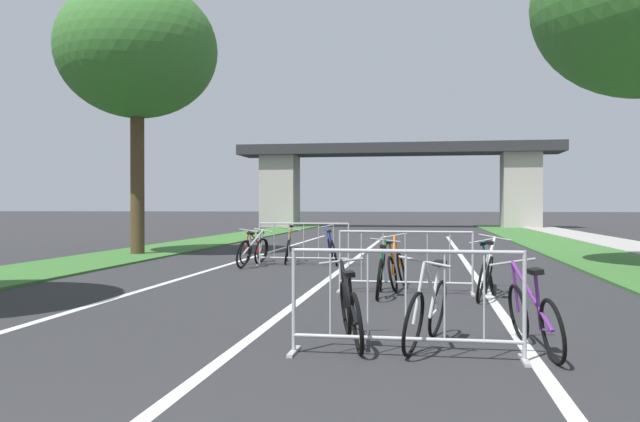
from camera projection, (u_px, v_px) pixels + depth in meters
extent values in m
cube|color=#386B2D|center=(187.00, 245.00, 23.40)|extent=(2.64, 50.83, 0.05)
cube|color=#386B2D|center=(571.00, 249.00, 21.25)|extent=(2.64, 50.83, 0.05)
cube|color=silver|center=(349.00, 263.00, 16.32)|extent=(0.14, 29.40, 0.01)
cube|color=silver|center=(468.00, 265.00, 15.84)|extent=(0.14, 29.40, 0.01)
cube|color=silver|center=(237.00, 262.00, 16.79)|extent=(0.14, 29.40, 0.01)
cube|color=#2D2D30|center=(397.00, 149.00, 43.21)|extent=(21.35, 3.36, 0.67)
cube|color=#ADA89E|center=(280.00, 191.00, 44.54)|extent=(2.38, 2.40, 4.90)
cube|color=#ADA89E|center=(521.00, 190.00, 41.94)|extent=(2.38, 2.40, 4.90)
cylinder|color=#4C3823|center=(137.00, 183.00, 19.04)|extent=(0.40, 0.40, 4.30)
ellipsoid|color=#38702D|center=(137.00, 50.00, 19.01)|extent=(4.71, 4.71, 4.00)
cylinder|color=#ADADB2|center=(294.00, 301.00, 6.42)|extent=(0.04, 0.04, 1.05)
cube|color=#ADADB2|center=(294.00, 352.00, 6.43)|extent=(0.06, 0.44, 0.03)
cylinder|color=#ADADB2|center=(525.00, 306.00, 6.06)|extent=(0.04, 0.04, 1.05)
cube|color=#ADADB2|center=(524.00, 360.00, 6.06)|extent=(0.06, 0.44, 0.03)
cylinder|color=#ADADB2|center=(406.00, 251.00, 6.24)|extent=(2.22, 0.04, 0.04)
cylinder|color=#ADADB2|center=(406.00, 339.00, 6.24)|extent=(2.22, 0.04, 0.04)
cylinder|color=#ADADB2|center=(330.00, 292.00, 6.36)|extent=(0.02, 0.02, 0.87)
cylinder|color=#ADADB2|center=(368.00, 293.00, 6.30)|extent=(0.02, 0.02, 0.87)
cylinder|color=#ADADB2|center=(406.00, 294.00, 6.24)|extent=(0.02, 0.02, 0.87)
cylinder|color=#ADADB2|center=(445.00, 295.00, 6.18)|extent=(0.02, 0.02, 0.87)
cylinder|color=#ADADB2|center=(484.00, 296.00, 6.12)|extent=(0.02, 0.02, 0.87)
cylinder|color=#ADADB2|center=(340.00, 261.00, 11.04)|extent=(0.04, 0.04, 1.05)
cube|color=#ADADB2|center=(340.00, 290.00, 11.04)|extent=(0.07, 0.44, 0.03)
cylinder|color=#ADADB2|center=(473.00, 263.00, 10.63)|extent=(0.04, 0.04, 1.05)
cube|color=#ADADB2|center=(473.00, 294.00, 10.63)|extent=(0.07, 0.44, 0.03)
cylinder|color=#ADADB2|center=(405.00, 232.00, 10.83)|extent=(2.22, 0.09, 0.04)
cylinder|color=#ADADB2|center=(405.00, 282.00, 10.84)|extent=(2.22, 0.09, 0.04)
cylinder|color=#ADADB2|center=(361.00, 256.00, 10.97)|extent=(0.02, 0.02, 0.87)
cylinder|color=#ADADB2|center=(383.00, 256.00, 10.90)|extent=(0.02, 0.02, 0.87)
cylinder|color=#ADADB2|center=(405.00, 256.00, 10.83)|extent=(0.02, 0.02, 0.87)
cylinder|color=#ADADB2|center=(427.00, 257.00, 10.77)|extent=(0.02, 0.02, 0.87)
cylinder|color=#ADADB2|center=(450.00, 257.00, 10.70)|extent=(0.02, 0.02, 0.87)
cylinder|color=#ADADB2|center=(260.00, 244.00, 15.99)|extent=(0.04, 0.04, 1.05)
cube|color=#ADADB2|center=(260.00, 264.00, 15.99)|extent=(0.07, 0.44, 0.03)
cylinder|color=#ADADB2|center=(349.00, 244.00, 15.67)|extent=(0.04, 0.04, 1.05)
cube|color=#ADADB2|center=(349.00, 265.00, 15.67)|extent=(0.07, 0.44, 0.03)
cylinder|color=#ADADB2|center=(304.00, 223.00, 15.82)|extent=(2.22, 0.08, 0.04)
cylinder|color=#ADADB2|center=(304.00, 258.00, 15.83)|extent=(2.22, 0.08, 0.04)
cylinder|color=#ADADB2|center=(274.00, 240.00, 15.93)|extent=(0.02, 0.02, 0.87)
cylinder|color=#ADADB2|center=(289.00, 240.00, 15.88)|extent=(0.02, 0.02, 0.87)
cylinder|color=#ADADB2|center=(304.00, 240.00, 15.83)|extent=(0.02, 0.02, 0.87)
cylinder|color=#ADADB2|center=(319.00, 240.00, 15.77)|extent=(0.02, 0.02, 0.87)
cylinder|color=#ADADB2|center=(334.00, 241.00, 15.72)|extent=(0.02, 0.02, 0.87)
torus|color=black|center=(481.00, 282.00, 9.75)|extent=(0.26, 0.65, 0.64)
torus|color=black|center=(489.00, 275.00, 10.74)|extent=(0.26, 0.65, 0.64)
cylinder|color=silver|center=(488.00, 259.00, 10.20)|extent=(0.34, 1.01, 0.66)
cylinder|color=silver|center=(487.00, 263.00, 10.01)|extent=(0.14, 0.14, 0.63)
cylinder|color=silver|center=(482.00, 282.00, 9.91)|extent=(0.09, 0.34, 0.07)
cylinder|color=silver|center=(492.00, 256.00, 10.70)|extent=(0.14, 0.11, 0.63)
cube|color=black|center=(490.00, 243.00, 9.96)|extent=(0.15, 0.26, 0.07)
cylinder|color=#99999E|center=(495.00, 237.00, 10.66)|extent=(0.52, 0.13, 0.12)
torus|color=black|center=(489.00, 275.00, 10.66)|extent=(0.22, 0.65, 0.64)
torus|color=black|center=(489.00, 269.00, 11.59)|extent=(0.22, 0.65, 0.64)
cylinder|color=#197A7F|center=(486.00, 257.00, 11.12)|extent=(0.06, 0.94, 0.56)
cylinder|color=#197A7F|center=(486.00, 260.00, 10.94)|extent=(0.17, 0.10, 0.56)
cylinder|color=#197A7F|center=(489.00, 275.00, 10.81)|extent=(0.07, 0.31, 0.07)
cylinder|color=#197A7F|center=(486.00, 255.00, 11.58)|extent=(0.15, 0.08, 0.53)
cube|color=black|center=(483.00, 244.00, 10.92)|extent=(0.13, 0.25, 0.07)
cylinder|color=#99999E|center=(483.00, 241.00, 11.57)|extent=(0.48, 0.07, 0.12)
torus|color=black|center=(263.00, 250.00, 16.93)|extent=(0.23, 0.62, 0.61)
torus|color=black|center=(246.00, 252.00, 16.03)|extent=(0.23, 0.62, 0.61)
cylinder|color=red|center=(256.00, 240.00, 16.49)|extent=(0.17, 0.94, 0.58)
cylinder|color=red|center=(259.00, 243.00, 16.66)|extent=(0.12, 0.11, 0.51)
cylinder|color=red|center=(260.00, 251.00, 16.79)|extent=(0.10, 0.31, 0.07)
cylinder|color=red|center=(247.00, 241.00, 16.04)|extent=(0.11, 0.08, 0.55)
cube|color=black|center=(260.00, 233.00, 16.68)|extent=(0.15, 0.26, 0.06)
cylinder|color=#99999E|center=(249.00, 230.00, 16.05)|extent=(0.51, 0.13, 0.09)
torus|color=black|center=(393.00, 274.00, 10.89)|extent=(0.21, 0.63, 0.62)
torus|color=black|center=(401.00, 268.00, 11.94)|extent=(0.21, 0.63, 0.62)
cylinder|color=orange|center=(394.00, 254.00, 11.40)|extent=(0.06, 1.06, 0.64)
cylinder|color=orange|center=(393.00, 259.00, 11.20)|extent=(0.16, 0.11, 0.57)
cylinder|color=orange|center=(394.00, 274.00, 11.06)|extent=(0.07, 0.35, 0.07)
cylinder|color=orange|center=(398.00, 252.00, 11.93)|extent=(0.16, 0.08, 0.61)
cube|color=black|center=(389.00, 242.00, 11.17)|extent=(0.13, 0.25, 0.07)
cylinder|color=#99999E|center=(394.00, 236.00, 11.91)|extent=(0.51, 0.07, 0.12)
torus|color=black|center=(379.00, 279.00, 10.00)|extent=(0.14, 0.66, 0.66)
torus|color=black|center=(382.00, 272.00, 11.08)|extent=(0.14, 0.66, 0.66)
cylinder|color=#1E7238|center=(382.00, 259.00, 10.51)|extent=(0.07, 1.06, 0.59)
cylinder|color=#1E7238|center=(381.00, 263.00, 10.30)|extent=(0.11, 0.13, 0.55)
cylinder|color=#1E7238|center=(379.00, 280.00, 10.17)|extent=(0.04, 0.35, 0.08)
cylinder|color=#1E7238|center=(384.00, 256.00, 11.05)|extent=(0.11, 0.09, 0.56)
cube|color=black|center=(383.00, 246.00, 10.26)|extent=(0.11, 0.24, 0.06)
cylinder|color=#99999E|center=(385.00, 240.00, 11.02)|extent=(0.52, 0.04, 0.08)
torus|color=black|center=(243.00, 254.00, 15.01)|extent=(0.26, 0.69, 0.67)
torus|color=black|center=(261.00, 251.00, 15.97)|extent=(0.26, 0.69, 0.67)
cylinder|color=#B7B7BC|center=(253.00, 242.00, 15.45)|extent=(0.29, 0.96, 0.56)
cylinder|color=#B7B7BC|center=(250.00, 244.00, 15.27)|extent=(0.13, 0.13, 0.54)
cylinder|color=#B7B7BC|center=(246.00, 255.00, 15.17)|extent=(0.07, 0.33, 0.08)
cylinder|color=#B7B7BC|center=(262.00, 241.00, 15.93)|extent=(0.12, 0.11, 0.53)
cube|color=black|center=(251.00, 233.00, 15.22)|extent=(0.14, 0.25, 0.07)
cylinder|color=#99999E|center=(263.00, 230.00, 15.89)|extent=(0.48, 0.11, 0.11)
torus|color=black|center=(553.00, 332.00, 5.94)|extent=(0.22, 0.63, 0.62)
torus|color=black|center=(518.00, 312.00, 7.02)|extent=(0.22, 0.63, 0.62)
cylinder|color=#662884|center=(531.00, 294.00, 6.45)|extent=(0.27, 1.03, 0.59)
cylinder|color=#662884|center=(538.00, 301.00, 6.24)|extent=(0.12, 0.14, 0.58)
cylinder|color=#662884|center=(547.00, 330.00, 6.11)|extent=(0.07, 0.35, 0.07)
cylinder|color=#662884|center=(515.00, 287.00, 6.99)|extent=(0.12, 0.11, 0.56)
cube|color=black|center=(535.00, 271.00, 6.20)|extent=(0.14, 0.25, 0.06)
cylinder|color=#99999E|center=(512.00, 262.00, 6.96)|extent=(0.50, 0.10, 0.10)
torus|color=black|center=(334.00, 253.00, 15.61)|extent=(0.31, 0.66, 0.64)
torus|color=black|center=(331.00, 250.00, 16.68)|extent=(0.31, 0.66, 0.64)
cylinder|color=#1E389E|center=(330.00, 239.00, 16.12)|extent=(0.39, 1.00, 0.65)
cylinder|color=#1E389E|center=(331.00, 243.00, 15.91)|extent=(0.14, 0.15, 0.57)
cylinder|color=#1E389E|center=(334.00, 253.00, 15.78)|extent=(0.10, 0.35, 0.07)
cylinder|color=#1E389E|center=(328.00, 238.00, 16.65)|extent=(0.15, 0.12, 0.63)
cube|color=black|center=(329.00, 231.00, 15.87)|extent=(0.16, 0.26, 0.07)
cylinder|color=#99999E|center=(326.00, 226.00, 16.62)|extent=(0.41, 0.12, 0.11)
torus|color=black|center=(288.00, 249.00, 16.99)|extent=(0.25, 0.66, 0.64)
torus|color=black|center=(287.00, 252.00, 15.97)|extent=(0.25, 0.66, 0.64)
cylinder|color=gold|center=(289.00, 239.00, 16.50)|extent=(0.30, 0.97, 0.60)
cylinder|color=gold|center=(290.00, 239.00, 16.70)|extent=(0.14, 0.14, 0.67)
cylinder|color=gold|center=(288.00, 250.00, 16.83)|extent=(0.08, 0.33, 0.08)
cylinder|color=gold|center=(289.00, 240.00, 15.99)|extent=(0.12, 0.11, 0.57)
cube|color=black|center=(292.00, 226.00, 16.73)|extent=(0.15, 0.26, 0.06)
cylinder|color=#99999E|center=(290.00, 229.00, 16.02)|extent=(0.54, 0.13, 0.11)
torus|color=black|center=(357.00, 324.00, 6.32)|extent=(0.26, 0.63, 0.62)
torus|color=black|center=(346.00, 308.00, 7.28)|extent=(0.26, 0.63, 0.62)
cylinder|color=black|center=(348.00, 290.00, 6.77)|extent=(0.32, 0.90, 0.57)
cylinder|color=black|center=(351.00, 299.00, 6.59)|extent=(0.09, 0.13, 0.52)
cylinder|color=black|center=(355.00, 323.00, 6.48)|extent=(0.10, 0.31, 0.07)
cylinder|color=black|center=(343.00, 285.00, 7.25)|extent=(0.09, 0.11, 0.54)
cube|color=black|center=(349.00, 274.00, 6.55)|extent=(0.16, 0.26, 0.06)
cylinder|color=#99999E|center=(341.00, 261.00, 7.22)|extent=(0.49, 0.15, 0.08)
torus|color=black|center=(437.00, 309.00, 7.17)|extent=(0.29, 0.66, 0.64)
torus|color=black|center=(413.00, 324.00, 6.24)|extent=(0.29, 0.66, 0.64)
cylinder|color=silver|center=(431.00, 287.00, 6.71)|extent=(0.19, 0.99, 0.64)
cylinder|color=silver|center=(435.00, 290.00, 6.89)|extent=(0.15, 0.09, 0.58)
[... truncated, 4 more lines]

